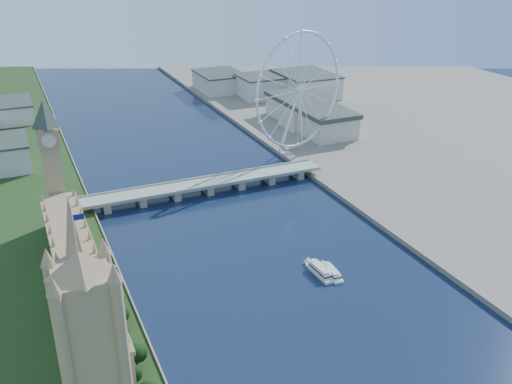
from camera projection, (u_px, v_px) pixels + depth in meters
tree_row at (142, 384)px, 276.69m from camera, size 9.08×217.08×22.08m
victoria_tower at (91, 345)px, 234.41m from camera, size 28.16×28.16×112.00m
parliament_range at (79, 277)px, 347.71m from camera, size 24.00×200.00×70.00m
big_ben at (50, 149)px, 418.45m from camera, size 20.02×20.02×110.00m
westminster_bridge at (207, 185)px, 508.54m from camera, size 220.00×22.00×9.50m
london_eye at (299, 91)px, 574.28m from camera, size 113.60×39.12×124.30m
county_hall at (309, 128)px, 684.65m from camera, size 54.00×144.00×35.00m
city_skyline at (169, 100)px, 736.20m from camera, size 505.00×280.00×32.00m
tour_boat_near at (320, 274)px, 385.56m from camera, size 8.92×30.49×6.68m
tour_boat_far at (331, 275)px, 384.48m from camera, size 8.44×26.61×5.76m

